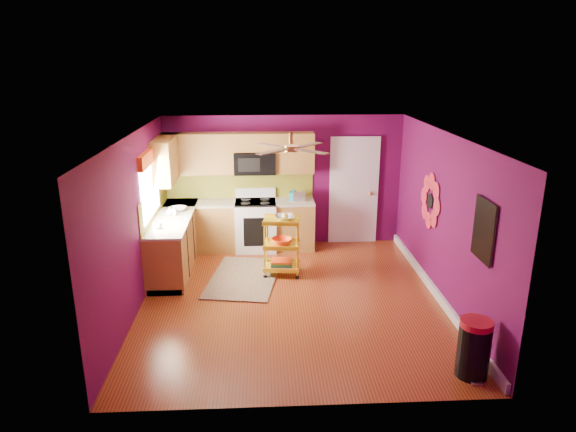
{
  "coord_description": "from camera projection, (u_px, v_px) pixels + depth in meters",
  "views": [
    {
      "loc": [
        -0.42,
        -7.07,
        3.55
      ],
      "look_at": [
        -0.03,
        0.4,
        1.2
      ],
      "focal_mm": 32.0,
      "sensor_mm": 36.0,
      "label": 1
    }
  ],
  "objects": [
    {
      "name": "upper_cabinetry",
      "position": [
        216.0,
        157.0,
        9.29
      ],
      "size": [
        2.8,
        2.3,
        1.26
      ],
      "color": "brown",
      "rests_on": "ground"
    },
    {
      "name": "lower_cabinets",
      "position": [
        212.0,
        234.0,
        9.35
      ],
      "size": [
        2.81,
        2.31,
        0.94
      ],
      "color": "brown",
      "rests_on": "ground"
    },
    {
      "name": "shag_rug",
      "position": [
        244.0,
        278.0,
        8.54
      ],
      "size": [
        1.32,
        1.87,
        0.02
      ],
      "primitive_type": "cube",
      "rotation": [
        0.0,
        0.0,
        -0.17
      ],
      "color": "black",
      "rests_on": "ground"
    },
    {
      "name": "panel_door",
      "position": [
        354.0,
        192.0,
        9.93
      ],
      "size": [
        0.95,
        0.11,
        2.15
      ],
      "color": "white",
      "rests_on": "ground"
    },
    {
      "name": "soap_bottle_a",
      "position": [
        174.0,
        210.0,
        8.74
      ],
      "size": [
        0.08,
        0.08,
        0.17
      ],
      "primitive_type": "imported",
      "color": "#EA3F72",
      "rests_on": "lower_cabinets"
    },
    {
      "name": "trash_can",
      "position": [
        474.0,
        348.0,
        5.85
      ],
      "size": [
        0.44,
        0.45,
        0.71
      ],
      "color": "black",
      "rests_on": "ground"
    },
    {
      "name": "electric_range",
      "position": [
        256.0,
        225.0,
        9.72
      ],
      "size": [
        0.76,
        0.66,
        1.13
      ],
      "color": "white",
      "rests_on": "ground"
    },
    {
      "name": "counter_cup",
      "position": [
        158.0,
        225.0,
        8.07
      ],
      "size": [
        0.13,
        0.13,
        0.1
      ],
      "primitive_type": "imported",
      "color": "white",
      "rests_on": "lower_cabinets"
    },
    {
      "name": "rolling_cart",
      "position": [
        282.0,
        243.0,
        8.54
      ],
      "size": [
        0.64,
        0.5,
        1.08
      ],
      "color": "yellow",
      "rests_on": "ground"
    },
    {
      "name": "toaster",
      "position": [
        299.0,
        196.0,
        9.61
      ],
      "size": [
        0.22,
        0.15,
        0.18
      ],
      "primitive_type": "cube",
      "color": "beige",
      "rests_on": "lower_cabinets"
    },
    {
      "name": "left_window",
      "position": [
        149.0,
        174.0,
        8.19
      ],
      "size": [
        0.08,
        1.35,
        1.08
      ],
      "color": "white",
      "rests_on": "ground"
    },
    {
      "name": "ceiling_fan",
      "position": [
        291.0,
        148.0,
        7.33
      ],
      "size": [
        1.01,
        1.01,
        0.26
      ],
      "color": "#BF8C3F",
      "rests_on": "ground"
    },
    {
      "name": "room_envelope",
      "position": [
        294.0,
        196.0,
        7.33
      ],
      "size": [
        4.54,
        5.04,
        2.52
      ],
      "color": "#5A0A43",
      "rests_on": "ground"
    },
    {
      "name": "right_wall_art",
      "position": [
        452.0,
        213.0,
        7.18
      ],
      "size": [
        0.04,
        2.74,
        1.04
      ],
      "color": "black",
      "rests_on": "ground"
    },
    {
      "name": "soap_bottle_b",
      "position": [
        170.0,
        211.0,
        8.73
      ],
      "size": [
        0.12,
        0.12,
        0.15
      ],
      "primitive_type": "imported",
      "color": "white",
      "rests_on": "lower_cabinets"
    },
    {
      "name": "counter_dish",
      "position": [
        178.0,
        209.0,
        9.0
      ],
      "size": [
        0.28,
        0.28,
        0.07
      ],
      "primitive_type": "imported",
      "color": "white",
      "rests_on": "lower_cabinets"
    },
    {
      "name": "teal_kettle",
      "position": [
        294.0,
        196.0,
        9.65
      ],
      "size": [
        0.18,
        0.18,
        0.21
      ],
      "color": "#116A86",
      "rests_on": "lower_cabinets"
    },
    {
      "name": "ground",
      "position": [
        291.0,
        299.0,
        7.82
      ],
      "size": [
        5.0,
        5.0,
        0.0
      ],
      "primitive_type": "plane",
      "color": "maroon",
      "rests_on": "ground"
    }
  ]
}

